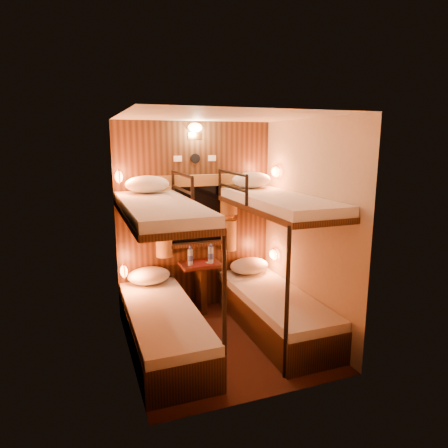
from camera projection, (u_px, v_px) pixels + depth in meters
name	position (u px, v px, depth m)	size (l,w,h in m)	color
floor	(224.00, 341.00, 4.39)	(2.10, 2.10, 0.00)	#35190E
ceiling	(224.00, 116.00, 3.90)	(2.10, 2.10, 0.00)	silver
wall_back	(195.00, 217.00, 5.11)	(2.40, 2.40, 0.00)	#C6B293
wall_front	(269.00, 264.00, 3.18)	(2.40, 2.40, 0.00)	#C6B293
wall_left	(125.00, 244.00, 3.80)	(2.40, 2.40, 0.00)	#C6B293
wall_right	(307.00, 228.00, 4.48)	(2.40, 2.40, 0.00)	#C6B293
back_panel	(196.00, 218.00, 5.09)	(2.00, 0.03, 2.40)	black
bunk_left	(163.00, 299.00, 4.12)	(0.72, 1.90, 1.82)	black
bunk_right	(275.00, 284.00, 4.56)	(0.72, 1.90, 1.82)	black
window	(196.00, 220.00, 5.07)	(1.00, 0.12, 0.79)	black
curtains	(197.00, 214.00, 5.02)	(1.10, 0.22, 1.00)	olive
back_fixtures	(195.00, 134.00, 4.85)	(0.54, 0.09, 0.48)	black
reading_lamps	(203.00, 219.00, 4.78)	(2.00, 0.20, 1.25)	orange
table	(201.00, 281.00, 5.08)	(0.50, 0.34, 0.66)	#502112
bottle_left	(190.00, 257.00, 4.94)	(0.07, 0.07, 0.24)	#99BFE5
bottle_right	(211.00, 255.00, 5.00)	(0.07, 0.07, 0.25)	#99BFE5
sachet_a	(209.00, 262.00, 5.05)	(0.08, 0.06, 0.01)	silver
sachet_b	(201.00, 262.00, 5.09)	(0.06, 0.05, 0.00)	silver
pillow_lower_left	(149.00, 276.00, 4.84)	(0.52, 0.37, 0.20)	white
pillow_lower_right	(249.00, 266.00, 5.22)	(0.52, 0.37, 0.20)	white
pillow_upper_left	(147.00, 184.00, 4.49)	(0.50, 0.35, 0.19)	white
pillow_upper_right	(251.00, 180.00, 4.96)	(0.50, 0.36, 0.20)	white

